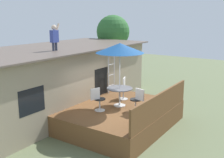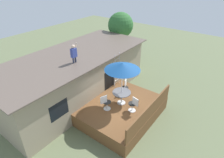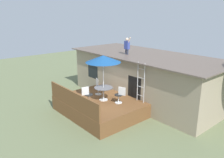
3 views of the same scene
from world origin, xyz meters
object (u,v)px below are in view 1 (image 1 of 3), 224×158
step_ladder (111,70)px  patio_chair_near (137,100)px  backyard_tree (113,32)px  patio_umbrella (120,48)px  person_figure (54,36)px  patio_chair_left (98,99)px  patio_chair_right (124,89)px  patio_table (120,92)px

step_ladder → patio_chair_near: (-1.71, -2.32, -0.64)m
patio_chair_near → backyard_tree: bearing=-36.5°
patio_umbrella → person_figure: 2.80m
patio_chair_left → patio_chair_right: same height
patio_chair_near → backyard_tree: size_ratio=0.21×
step_ladder → backyard_tree: backyard_tree is taller
patio_table → patio_umbrella: 1.76m
patio_chair_right → patio_umbrella: bearing=-0.0°
patio_chair_right → patio_chair_near: (-1.15, -1.30, 0.00)m
patio_umbrella → backyard_tree: 7.50m
patio_chair_left → patio_chair_near: size_ratio=1.00×
person_figure → patio_chair_left: 3.24m
patio_table → patio_chair_left: patio_chair_left is taller
patio_table → backyard_tree: size_ratio=0.23×
patio_umbrella → step_ladder: size_ratio=1.15×
step_ladder → patio_chair_near: size_ratio=2.39×
patio_chair_left → backyard_tree: size_ratio=0.21×
person_figure → patio_chair_left: person_figure is taller
patio_chair_left → backyard_tree: bearing=49.1°
patio_umbrella → person_figure: size_ratio=2.29×
patio_umbrella → person_figure: (-0.88, 2.62, 0.42)m
patio_chair_near → person_figure: bearing=24.1°
patio_chair_right → backyard_tree: size_ratio=0.21×
patio_umbrella → patio_chair_near: (-0.22, -0.92, -1.89)m
patio_umbrella → patio_chair_left: bearing=160.4°
person_figure → patio_chair_near: bearing=-79.5°
person_figure → patio_chair_right: 3.69m
patio_table → patio_umbrella: patio_umbrella is taller
patio_chair_left → backyard_tree: (7.08, 4.01, 2.05)m
patio_umbrella → person_figure: person_figure is taller
patio_umbrella → patio_chair_left: patio_umbrella is taller
step_ladder → person_figure: 3.14m
person_figure → patio_chair_right: (1.81, -2.25, -2.31)m
person_figure → backyard_tree: backyard_tree is taller
patio_table → patio_chair_near: 0.96m
patio_umbrella → patio_chair_right: patio_umbrella is taller
patio_umbrella → step_ladder: 2.39m
person_figure → patio_chair_near: person_figure is taller
patio_chair_left → patio_chair_right: bearing=20.3°
patio_umbrella → patio_chair_right: size_ratio=2.76×
patio_chair_near → backyard_tree: backyard_tree is taller
patio_table → step_ladder: size_ratio=0.47×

